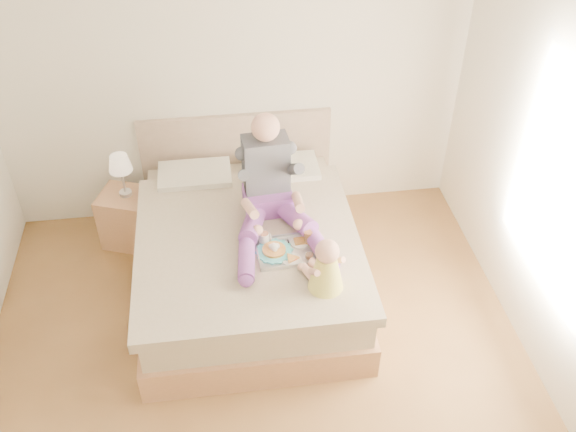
{
  "coord_description": "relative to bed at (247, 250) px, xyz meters",
  "views": [
    {
      "loc": [
        -0.19,
        -2.78,
        3.84
      ],
      "look_at": [
        0.31,
        0.9,
        0.79
      ],
      "focal_mm": 40.0,
      "sensor_mm": 36.0,
      "label": 1
    }
  ],
  "objects": [
    {
      "name": "room",
      "position": [
        0.08,
        -1.08,
        1.19
      ],
      "size": [
        4.02,
        4.22,
        2.71
      ],
      "color": "brown",
      "rests_on": "ground"
    },
    {
      "name": "bed",
      "position": [
        0.0,
        0.0,
        0.0
      ],
      "size": [
        1.7,
        2.18,
        1.0
      ],
      "color": "#9B6D48",
      "rests_on": "ground"
    },
    {
      "name": "nightstand",
      "position": [
        -1.0,
        0.63,
        -0.06
      ],
      "size": [
        0.52,
        0.49,
        0.51
      ],
      "rotation": [
        0.0,
        0.0,
        -0.35
      ],
      "color": "#9B6D48",
      "rests_on": "ground"
    },
    {
      "name": "lamp",
      "position": [
        -0.98,
        0.63,
        0.49
      ],
      "size": [
        0.19,
        0.19,
        0.4
      ],
      "color": "silver",
      "rests_on": "nightstand"
    },
    {
      "name": "adult",
      "position": [
        0.21,
        0.03,
        0.55
      ],
      "size": [
        0.74,
        1.07,
        0.88
      ],
      "rotation": [
        0.0,
        0.0,
        0.08
      ],
      "color": "#72388D",
      "rests_on": "bed"
    },
    {
      "name": "tray",
      "position": [
        0.27,
        -0.37,
        0.32
      ],
      "size": [
        0.46,
        0.37,
        0.13
      ],
      "rotation": [
        0.0,
        0.0,
        0.06
      ],
      "color": "silver",
      "rests_on": "bed"
    },
    {
      "name": "baby",
      "position": [
        0.49,
        -0.76,
        0.46
      ],
      "size": [
        0.32,
        0.37,
        0.42
      ],
      "rotation": [
        0.0,
        0.0,
        0.49
      ],
      "color": "#D6D043",
      "rests_on": "bed"
    }
  ]
}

